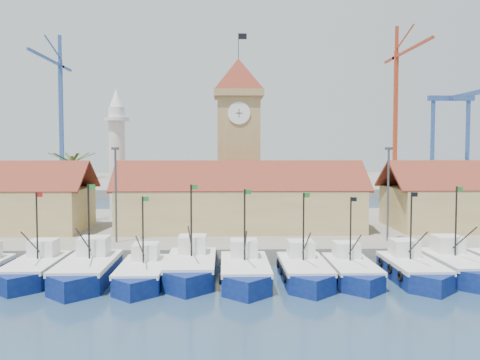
{
  "coord_description": "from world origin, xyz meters",
  "views": [
    {
      "loc": [
        -1.83,
        -38.65,
        10.39
      ],
      "look_at": [
        -0.06,
        18.0,
        7.06
      ],
      "focal_mm": 40.0,
      "sensor_mm": 36.0,
      "label": 1
    }
  ],
  "objects": [
    {
      "name": "ground",
      "position": [
        0.0,
        0.0,
        0.0
      ],
      "size": [
        400.0,
        400.0,
        0.0
      ],
      "primitive_type": "plane",
      "color": "navy",
      "rests_on": "ground"
    },
    {
      "name": "quay",
      "position": [
        0.0,
        24.0,
        0.75
      ],
      "size": [
        140.0,
        32.0,
        1.5
      ],
      "primitive_type": "cube",
      "color": "gray",
      "rests_on": "ground"
    },
    {
      "name": "terminal",
      "position": [
        0.0,
        110.0,
        1.0
      ],
      "size": [
        240.0,
        80.0,
        2.0
      ],
      "primitive_type": "cube",
      "color": "gray",
      "rests_on": "ground"
    },
    {
      "name": "boat_1",
      "position": [
        -16.73,
        3.31,
        0.75
      ],
      "size": [
        3.52,
        9.65,
        7.3
      ],
      "color": "#0B1855",
      "rests_on": "ground"
    },
    {
      "name": "boat_2",
      "position": [
        -12.43,
        2.47,
        0.83
      ],
      "size": [
        3.88,
        10.64,
        8.05
      ],
      "color": "#0B1855",
      "rests_on": "ground"
    },
    {
      "name": "boat_3",
      "position": [
        -8.09,
        1.85,
        0.73
      ],
      "size": [
        3.42,
        9.36,
        7.08
      ],
      "color": "#0B1855",
      "rests_on": "ground"
    },
    {
      "name": "boat_4",
      "position": [
        -4.43,
        3.26,
        0.82
      ],
      "size": [
        3.83,
        10.5,
        7.94
      ],
      "color": "#0B1855",
      "rests_on": "ground"
    },
    {
      "name": "boat_5",
      "position": [
        -0.17,
        1.9,
        0.79
      ],
      "size": [
        3.69,
        10.1,
        7.64
      ],
      "color": "#0B1855",
      "rests_on": "ground"
    },
    {
      "name": "boat_6",
      "position": [
        4.49,
        2.13,
        0.76
      ],
      "size": [
        3.53,
        9.67,
        7.31
      ],
      "color": "#0B1855",
      "rests_on": "ground"
    },
    {
      "name": "boat_7",
      "position": [
        8.27,
        2.3,
        0.72
      ],
      "size": [
        3.35,
        9.18,
        6.94
      ],
      "color": "#0B1855",
      "rests_on": "ground"
    },
    {
      "name": "boat_8",
      "position": [
        13.11,
        2.24,
        0.76
      ],
      "size": [
        3.54,
        9.7,
        7.34
      ],
      "color": "#0B1855",
      "rests_on": "ground"
    },
    {
      "name": "boat_9",
      "position": [
        17.13,
        3.08,
        0.8
      ],
      "size": [
        3.74,
        10.23,
        7.74
      ],
      "color": "#0B1855",
      "rests_on": "ground"
    },
    {
      "name": "hall_center",
      "position": [
        0.0,
        20.0,
        3.99
      ],
      "size": [
        27.04,
        10.13,
        7.61
      ],
      "color": "tan",
      "rests_on": "quay"
    },
    {
      "name": "clock_tower",
      "position": [
        0.0,
        26.0,
        11.96
      ],
      "size": [
        5.8,
        5.8,
        22.7
      ],
      "color": "tan",
      "rests_on": "quay"
    },
    {
      "name": "minaret",
      "position": [
        -15.0,
        28.0,
        9.73
      ],
      "size": [
        3.0,
        3.0,
        16.3
      ],
      "color": "silver",
      "rests_on": "quay"
    },
    {
      "name": "palm_tree",
      "position": [
        -20.0,
        26.0,
        6.25
      ],
      "size": [
        5.6,
        5.03,
        8.39
      ],
      "color": "brown",
      "rests_on": "quay"
    },
    {
      "name": "lamp_posts",
      "position": [
        0.5,
        12.0,
        6.48
      ],
      "size": [
        80.7,
        0.25,
        9.03
      ],
      "color": "#3F3F44",
      "rests_on": "quay"
    },
    {
      "name": "crane_blue_near",
      "position": [
        -45.7,
        106.32,
        23.63
      ],
      "size": [
        1.0,
        33.82,
        38.82
      ],
      "color": "#2F4F90",
      "rests_on": "terminal"
    },
    {
      "name": "crane_red_right",
      "position": [
        44.73,
        103.19,
        25.02
      ],
      "size": [
        1.0,
        35.14,
        41.13
      ],
      "color": "#AA351A",
      "rests_on": "terminal"
    },
    {
      "name": "gantry",
      "position": [
        62.0,
        106.65,
        20.04
      ],
      "size": [
        13.0,
        22.0,
        23.2
      ],
      "color": "#2F4F90",
      "rests_on": "terminal"
    }
  ]
}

